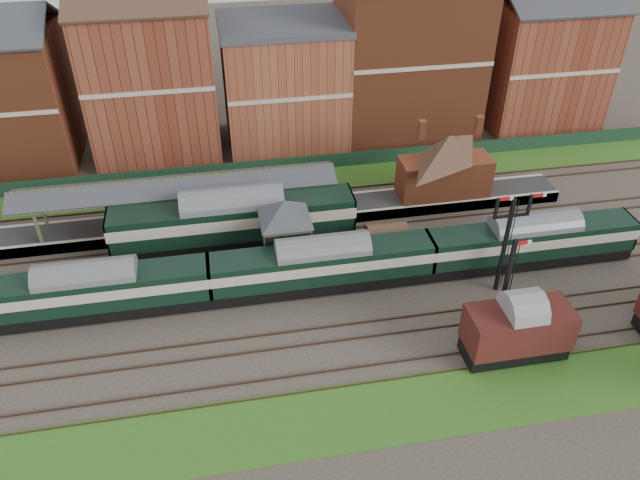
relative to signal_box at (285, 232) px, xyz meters
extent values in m
plane|color=#473D33|center=(3.00, -3.25, -3.19)|extent=(160.00, 160.00, 0.00)
cube|color=#2D6619|center=(3.00, 12.75, -3.16)|extent=(90.00, 4.50, 0.06)
cube|color=#2D6619|center=(3.00, -15.25, -3.16)|extent=(90.00, 5.00, 0.06)
cube|color=#193823|center=(3.00, 14.75, -2.44)|extent=(90.00, 0.12, 1.50)
cube|color=#2D2D2D|center=(-2.00, 6.50, -2.69)|extent=(55.00, 3.40, 1.00)
cube|color=#58684A|center=(0.00, 0.00, -1.99)|extent=(3.40, 3.20, 2.40)
cube|color=#464B2F|center=(0.00, 0.00, 0.21)|extent=(3.60, 3.40, 2.00)
pyramid|color=#383A3F|center=(0.00, 0.00, 2.01)|extent=(5.40, 5.40, 1.60)
cube|color=maroon|center=(8.00, 0.00, -2.09)|extent=(3.00, 2.40, 2.20)
cube|color=#4C3323|center=(8.00, -0.65, -0.64)|extent=(3.20, 1.34, 0.79)
cube|color=#4C3323|center=(8.00, 0.65, -0.64)|extent=(3.20, 1.34, 0.79)
cube|color=brown|center=(15.00, 6.50, -0.44)|extent=(8.00, 3.00, 3.50)
pyramid|color=#4C3323|center=(15.00, 6.50, 2.41)|extent=(8.10, 8.10, 2.20)
cube|color=brown|center=(12.50, 6.50, 2.91)|extent=(0.60, 0.60, 1.60)
cube|color=brown|center=(17.50, 6.50, 2.91)|extent=(0.60, 0.60, 1.60)
cube|color=#464B2F|center=(-19.00, 5.20, -0.49)|extent=(0.22, 0.22, 3.40)
cube|color=#464B2F|center=(3.00, 7.80, -0.49)|extent=(0.22, 0.22, 3.40)
cube|color=#383A3F|center=(-8.00, 5.55, 1.41)|extent=(26.00, 1.99, 0.90)
cube|color=#383A3F|center=(-8.00, 7.45, 1.41)|extent=(26.00, 1.99, 0.90)
cube|color=#464B2F|center=(-8.00, 6.50, 1.79)|extent=(26.00, 0.20, 0.20)
cube|color=black|center=(15.00, -5.75, 0.81)|extent=(0.25, 0.25, 8.00)
cube|color=black|center=(15.00, -5.75, 3.41)|extent=(2.60, 0.18, 0.18)
cube|color=#B2140F|center=(14.35, -5.75, 4.86)|extent=(1.10, 0.08, 0.25)
cube|color=#B2140F|center=(16.75, -5.75, 4.86)|extent=(1.10, 0.08, 0.25)
cube|color=black|center=(13.00, -10.25, 0.81)|extent=(0.25, 0.25, 8.00)
cube|color=#B2140F|center=(13.55, -10.25, 4.51)|extent=(1.10, 0.08, 0.25)
cube|color=maroon|center=(-10.00, 21.75, 4.31)|extent=(12.00, 10.00, 15.00)
cube|color=#9C5032|center=(3.00, 21.75, 2.81)|extent=(12.00, 10.00, 12.00)
cube|color=brown|center=(16.00, 21.75, 4.81)|extent=(14.00, 10.00, 16.00)
cube|color=maroon|center=(31.00, 21.75, 3.31)|extent=(12.00, 10.00, 13.00)
cube|color=black|center=(-14.13, -3.25, -2.53)|extent=(16.39, 2.29, 1.00)
cube|color=black|center=(-14.13, -3.25, -0.85)|extent=(16.39, 2.55, 2.37)
cube|color=beige|center=(-14.13, -3.25, -0.56)|extent=(16.41, 2.59, 0.82)
cube|color=slate|center=(-14.13, -3.25, 0.47)|extent=(16.39, 2.55, 0.55)
cube|color=black|center=(2.26, -3.25, -2.53)|extent=(16.39, 2.29, 1.00)
cube|color=black|center=(2.26, -3.25, -0.85)|extent=(16.39, 2.55, 2.37)
cube|color=beige|center=(2.26, -3.25, -0.56)|extent=(16.41, 2.59, 0.82)
cube|color=slate|center=(2.26, -3.25, 0.47)|extent=(16.39, 2.55, 0.55)
cube|color=black|center=(18.65, -3.25, -2.53)|extent=(16.39, 2.29, 1.00)
cube|color=black|center=(18.65, -3.25, -0.85)|extent=(16.39, 2.55, 2.37)
cube|color=beige|center=(18.65, -3.25, -0.56)|extent=(16.41, 2.59, 0.82)
cube|color=slate|center=(18.65, -3.25, 0.47)|extent=(16.39, 2.55, 0.55)
cube|color=black|center=(-3.74, 3.25, -2.44)|extent=(19.35, 2.71, 1.18)
cube|color=black|center=(-3.74, 3.25, -0.45)|extent=(19.35, 3.01, 2.79)
cube|color=beige|center=(-3.74, 3.25, -0.12)|extent=(19.37, 3.05, 0.97)
cube|color=slate|center=(-3.74, 3.25, 1.11)|extent=(19.35, 3.01, 0.64)
cube|color=black|center=(13.31, -12.25, -2.53)|extent=(6.70, 2.47, 1.01)
cube|color=#411F12|center=(13.31, -12.25, -0.69)|extent=(6.70, 2.90, 2.68)
cube|color=gray|center=(13.31, -12.25, 0.79)|extent=(6.70, 2.90, 0.49)
camera|label=1|loc=(-4.47, -38.52, 27.11)|focal=35.00mm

